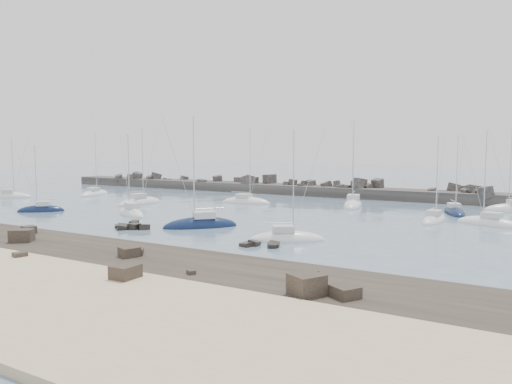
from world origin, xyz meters
TOP-DOWN VIEW (x-y plane):
  - ground at (0.00, 0.00)m, footprint 400.00×400.00m
  - rock_shelf at (-0.03, -22.01)m, footprint 140.00×12.00m
  - rock_cluster_near at (-3.94, -9.37)m, footprint 4.97×4.27m
  - rock_cluster_far at (13.63, -10.78)m, footprint 3.69×2.66m
  - breakwater at (-7.07, 38.01)m, footprint 115.00×7.48m
  - sailboat_0 at (-48.26, 4.84)m, footprint 7.44×6.09m
  - sailboat_1 at (-38.85, 16.19)m, footprint 4.46×8.57m
  - sailboat_2 at (-26.04, -4.98)m, footprint 6.06×5.86m
  - sailboat_3 at (-20.46, 9.37)m, footprint 3.49×8.68m
  - sailboat_4 at (-6.34, 19.52)m, footprint 8.84×3.55m
  - sailboat_5 at (-12.08, -1.12)m, footprint 7.75×5.36m
  - sailboat_6 at (10.65, 23.85)m, footprint 5.05×9.48m
  - sailboat_7 at (14.84, -7.02)m, footprint 7.59×5.99m
  - sailboat_8 at (25.80, 22.58)m, footprint 4.89×7.73m
  - sailboat_9 at (30.96, 14.22)m, footprint 8.03×4.63m
  - sailboat_10 at (24.86, 13.67)m, footprint 2.74×7.42m
  - sailboat_14 at (2.33, -4.57)m, footprint 7.88×8.22m

SIDE VIEW (x-z plane):
  - ground at x=0.00m, z-range 0.00..0.00m
  - rock_shelf at x=-0.03m, z-range -0.96..1.01m
  - rock_cluster_far at x=13.63m, z-range -0.54..0.67m
  - sailboat_1 at x=-38.85m, z-range -6.32..6.57m
  - sailboat_4 at x=-6.34m, z-range -6.63..6.89m
  - sailboat_8 at x=25.80m, z-range -5.76..6.03m
  - sailboat_10 at x=24.86m, z-range -5.67..5.95m
  - sailboat_7 at x=14.84m, z-range -5.84..6.12m
  - sailboat_0 at x=-48.26m, z-range -5.79..6.07m
  - sailboat_2 at x=-26.04m, z-range -5.05..5.33m
  - sailboat_9 at x=30.96m, z-range -5.98..6.26m
  - rock_cluster_near at x=-3.94m, z-range -0.46..0.76m
  - sailboat_3 at x=-20.46m, z-range -6.60..6.91m
  - sailboat_5 at x=-12.08m, z-range -5.90..6.21m
  - sailboat_6 at x=10.65m, z-range -7.07..7.38m
  - sailboat_14 at x=2.33m, z-range -6.80..7.11m
  - breakwater at x=-7.07m, z-range -2.22..2.90m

